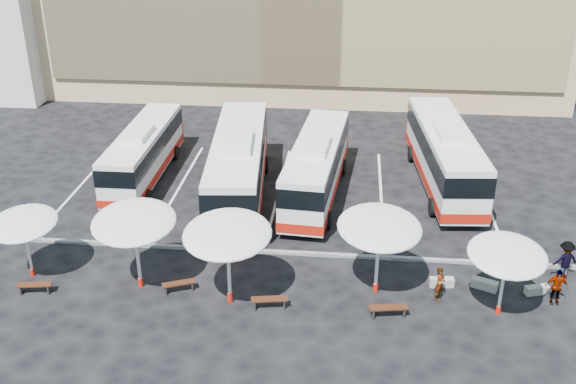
# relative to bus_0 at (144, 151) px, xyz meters

# --- Properties ---
(ground) EXTENTS (120.00, 120.00, 0.00)m
(ground) POSITION_rel_bus_0_xyz_m (8.39, -8.77, -1.75)
(ground) COLOR black
(ground) RESTS_ON ground
(curb_divider) EXTENTS (34.00, 0.25, 0.15)m
(curb_divider) POSITION_rel_bus_0_xyz_m (8.39, -8.27, -1.67)
(curb_divider) COLOR black
(curb_divider) RESTS_ON ground
(bay_lines) EXTENTS (24.15, 12.00, 0.01)m
(bay_lines) POSITION_rel_bus_0_xyz_m (8.39, -0.77, -1.74)
(bay_lines) COLOR white
(bay_lines) RESTS_ON ground
(bus_0) EXTENTS (2.59, 10.79, 3.42)m
(bus_0) POSITION_rel_bus_0_xyz_m (0.00, 0.00, 0.00)
(bus_0) COLOR white
(bus_0) RESTS_ON ground
(bus_1) EXTENTS (3.97, 13.26, 4.14)m
(bus_1) POSITION_rel_bus_0_xyz_m (6.22, -2.32, 0.37)
(bus_1) COLOR white
(bus_1) RESTS_ON ground
(bus_2) EXTENTS (3.43, 11.77, 3.69)m
(bus_2) POSITION_rel_bus_0_xyz_m (10.60, -1.44, 0.14)
(bus_2) COLOR white
(bus_2) RESTS_ON ground
(bus_3) EXTENTS (3.70, 12.61, 3.94)m
(bus_3) POSITION_rel_bus_0_xyz_m (18.04, 0.82, 0.27)
(bus_3) COLOR white
(bus_3) RESTS_ON ground
(sunshade_0) EXTENTS (3.17, 3.21, 3.24)m
(sunshade_0) POSITION_rel_bus_0_xyz_m (-2.06, -11.42, 1.01)
(sunshade_0) COLOR white
(sunshade_0) RESTS_ON ground
(sunshade_1) EXTENTS (4.03, 4.07, 3.89)m
(sunshade_1) POSITION_rel_bus_0_xyz_m (3.24, -11.78, 1.56)
(sunshade_1) COLOR white
(sunshade_1) RESTS_ON ground
(sunshade_2) EXTENTS (4.00, 4.05, 3.97)m
(sunshade_2) POSITION_rel_bus_0_xyz_m (7.51, -12.57, 1.62)
(sunshade_2) COLOR white
(sunshade_2) RESTS_ON ground
(sunshade_3) EXTENTS (4.48, 4.52, 3.85)m
(sunshade_3) POSITION_rel_bus_0_xyz_m (13.88, -11.16, 1.53)
(sunshade_3) COLOR white
(sunshade_3) RESTS_ON ground
(sunshade_4) EXTENTS (3.46, 3.50, 3.41)m
(sunshade_4) POSITION_rel_bus_0_xyz_m (19.07, -12.32, 1.15)
(sunshade_4) COLOR white
(sunshade_4) RESTS_ON ground
(wood_bench_0) EXTENTS (1.56, 0.63, 0.46)m
(wood_bench_0) POSITION_rel_bus_0_xyz_m (-1.30, -12.77, -1.39)
(wood_bench_0) COLOR black
(wood_bench_0) RESTS_ON ground
(wood_bench_1) EXTENTS (1.51, 0.93, 0.45)m
(wood_bench_1) POSITION_rel_bus_0_xyz_m (5.07, -12.01, -1.40)
(wood_bench_1) COLOR black
(wood_bench_1) RESTS_ON ground
(wood_bench_2) EXTENTS (1.63, 0.69, 0.49)m
(wood_bench_2) POSITION_rel_bus_0_xyz_m (9.29, -12.88, -1.37)
(wood_bench_2) COLOR black
(wood_bench_2) RESTS_ON ground
(wood_bench_3) EXTENTS (1.70, 0.72, 0.51)m
(wood_bench_3) POSITION_rel_bus_0_xyz_m (14.37, -13.01, -1.36)
(wood_bench_3) COLOR black
(wood_bench_3) RESTS_ON ground
(conc_bench_0) EXTENTS (1.13, 0.48, 0.41)m
(conc_bench_0) POSITION_rel_bus_0_xyz_m (16.88, -10.40, -1.54)
(conc_bench_0) COLOR gray
(conc_bench_0) RESTS_ON ground
(conc_bench_1) EXTENTS (1.23, 0.84, 0.44)m
(conc_bench_1) POSITION_rel_bus_0_xyz_m (18.78, -10.42, -1.53)
(conc_bench_1) COLOR gray
(conc_bench_1) RESTS_ON ground
(conc_bench_2) EXTENTS (1.11, 0.63, 0.40)m
(conc_bench_2) POSITION_rel_bus_0_xyz_m (21.05, -10.61, -1.55)
(conc_bench_2) COLOR gray
(conc_bench_2) RESTS_ON ground
(passenger_0) EXTENTS (0.65, 0.69, 1.59)m
(passenger_0) POSITION_rel_bus_0_xyz_m (16.63, -11.49, -0.95)
(passenger_0) COLOR black
(passenger_0) RESTS_ON ground
(passenger_1) EXTENTS (1.10, 1.15, 1.86)m
(passenger_1) POSITION_rel_bus_0_xyz_m (20.84, -9.00, -0.81)
(passenger_1) COLOR black
(passenger_1) RESTS_ON ground
(passenger_2) EXTENTS (0.99, 0.41, 1.68)m
(passenger_2) POSITION_rel_bus_0_xyz_m (21.63, -11.27, -0.90)
(passenger_2) COLOR black
(passenger_2) RESTS_ON ground
(passenger_3) EXTENTS (1.36, 1.00, 1.88)m
(passenger_3) POSITION_rel_bus_0_xyz_m (22.55, -9.10, -0.80)
(passenger_3) COLOR black
(passenger_3) RESTS_ON ground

